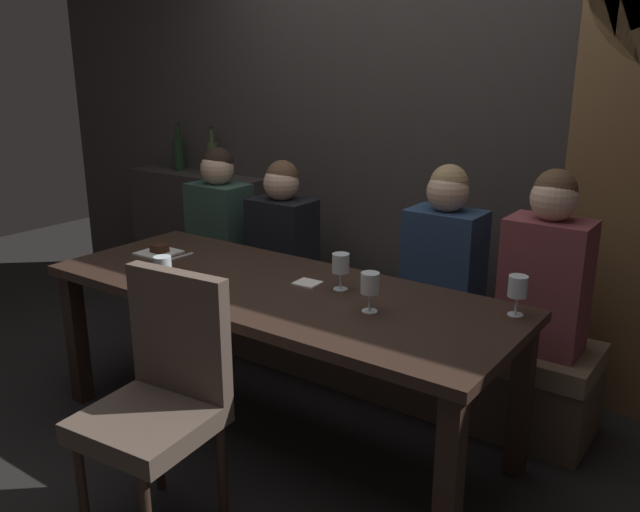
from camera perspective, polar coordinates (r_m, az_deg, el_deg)
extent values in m
plane|color=black|center=(3.29, -3.62, -14.86)|extent=(9.00, 9.00, 0.00)
cube|color=#383330|center=(3.82, 7.87, 13.32)|extent=(6.00, 0.12, 3.00)
cube|color=#2F2B29|center=(4.78, -10.32, 1.41)|extent=(1.10, 0.28, 0.95)
cube|color=black|center=(3.61, -20.23, -6.66)|extent=(0.08, 0.08, 0.69)
cube|color=black|center=(2.39, 11.05, -18.69)|extent=(0.08, 0.08, 0.69)
cube|color=black|center=(4.01, -12.04, -3.63)|extent=(0.08, 0.08, 0.69)
cube|color=black|center=(2.95, 16.91, -11.74)|extent=(0.08, 0.08, 0.69)
cube|color=#302119|center=(2.97, -3.87, -3.01)|extent=(2.20, 0.84, 0.04)
cube|color=#4A3C2E|center=(3.70, 3.23, -7.92)|extent=(2.50, 0.40, 0.35)
cube|color=brown|center=(3.62, 3.29, -4.68)|extent=(2.50, 0.44, 0.10)
cylinder|color=#302119|center=(2.70, -19.84, -18.36)|extent=(0.04, 0.04, 0.42)
cylinder|color=#302119|center=(2.88, -13.80, -15.45)|extent=(0.04, 0.04, 0.42)
cylinder|color=#302119|center=(2.65, -8.41, -18.17)|extent=(0.04, 0.04, 0.42)
cube|color=brown|center=(2.53, -14.59, -13.71)|extent=(0.48, 0.48, 0.08)
cube|color=brown|center=(2.53, -12.05, -6.46)|extent=(0.44, 0.10, 0.48)
cube|color=#2D473D|center=(4.09, -8.63, 2.44)|extent=(0.36, 0.24, 0.54)
sphere|color=#DBB293|center=(4.02, -8.86, 7.46)|extent=(0.20, 0.20, 0.20)
sphere|color=black|center=(4.02, -8.78, 7.97)|extent=(0.18, 0.18, 0.18)
cube|color=black|center=(3.78, -3.27, 1.14)|extent=(0.36, 0.24, 0.51)
sphere|color=#DBB293|center=(3.70, -3.36, 6.30)|extent=(0.20, 0.20, 0.20)
sphere|color=brown|center=(3.70, -3.27, 6.85)|extent=(0.18, 0.18, 0.18)
cube|color=navy|center=(3.27, 10.60, -1.01)|extent=(0.36, 0.24, 0.57)
sphere|color=#DBB293|center=(3.18, 10.97, 5.50)|extent=(0.20, 0.20, 0.20)
sphere|color=#9E7F56|center=(3.18, 11.08, 6.14)|extent=(0.18, 0.18, 0.18)
cube|color=brown|center=(3.10, 18.83, -2.42)|extent=(0.36, 0.24, 0.60)
sphere|color=#DBB293|center=(3.00, 19.53, 4.68)|extent=(0.20, 0.20, 0.20)
sphere|color=brown|center=(3.00, 19.65, 5.37)|extent=(0.18, 0.18, 0.18)
cylinder|color=black|center=(4.82, -12.06, 8.55)|extent=(0.08, 0.08, 0.22)
cylinder|color=black|center=(4.81, -12.17, 10.38)|extent=(0.03, 0.03, 0.09)
cylinder|color=black|center=(4.80, -12.21, 11.01)|extent=(0.03, 0.03, 0.02)
cylinder|color=#384728|center=(4.59, -9.26, 8.29)|extent=(0.08, 0.08, 0.22)
cylinder|color=#384728|center=(4.57, -9.35, 10.21)|extent=(0.03, 0.03, 0.09)
cylinder|color=black|center=(4.56, -9.38, 10.87)|extent=(0.03, 0.03, 0.02)
cylinder|color=silver|center=(2.92, 1.78, -2.86)|extent=(0.06, 0.06, 0.00)
cylinder|color=silver|center=(2.90, 1.79, -2.13)|extent=(0.01, 0.01, 0.07)
cylinder|color=silver|center=(2.88, 1.80, -0.62)|extent=(0.08, 0.08, 0.08)
cylinder|color=silver|center=(2.74, 16.49, -4.87)|extent=(0.06, 0.06, 0.00)
cylinder|color=silver|center=(2.73, 16.56, -4.10)|extent=(0.01, 0.01, 0.07)
cylinder|color=silver|center=(2.70, 16.70, -2.52)|extent=(0.08, 0.08, 0.08)
cylinder|color=gold|center=(2.71, 16.66, -3.02)|extent=(0.07, 0.07, 0.03)
cylinder|color=silver|center=(2.68, 4.29, -4.75)|extent=(0.06, 0.06, 0.00)
cylinder|color=silver|center=(2.66, 4.31, -3.96)|extent=(0.01, 0.01, 0.07)
cylinder|color=silver|center=(2.63, 4.34, -2.34)|extent=(0.08, 0.08, 0.08)
cylinder|color=gold|center=(2.64, 4.33, -2.84)|extent=(0.07, 0.07, 0.03)
cylinder|color=silver|center=(2.95, -13.25, -3.06)|extent=(0.06, 0.06, 0.00)
cylinder|color=silver|center=(2.94, -13.31, -2.34)|extent=(0.01, 0.01, 0.07)
cylinder|color=silver|center=(2.92, -13.41, -0.85)|extent=(0.08, 0.08, 0.08)
cube|color=white|center=(3.54, -13.76, 0.28)|extent=(0.19, 0.19, 0.01)
cube|color=#381E14|center=(3.53, -13.68, 0.64)|extent=(0.08, 0.06, 0.04)
cube|color=silver|center=(3.45, -12.00, -0.06)|extent=(0.02, 0.17, 0.01)
cube|color=silver|center=(2.98, -1.10, -2.35)|extent=(0.11, 0.10, 0.01)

